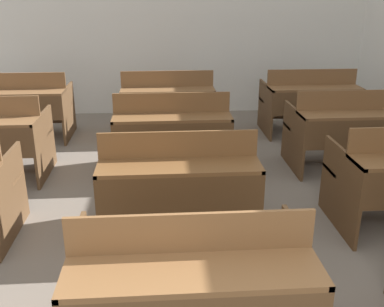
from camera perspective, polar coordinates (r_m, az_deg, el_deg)
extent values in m
cube|color=silver|center=(7.11, -2.28, 17.18)|extent=(6.04, 0.06, 3.01)
cube|color=brown|center=(2.53, -14.32, -18.07)|extent=(0.03, 0.79, 0.68)
cube|color=brown|center=(2.59, 13.43, -16.95)|extent=(0.03, 0.79, 0.68)
cube|color=brown|center=(2.12, 0.19, -14.88)|extent=(1.20, 0.34, 0.03)
cube|color=brown|center=(2.19, -0.12, -10.00)|extent=(1.20, 0.02, 0.21)
cube|color=brown|center=(2.64, -0.60, -13.56)|extent=(1.20, 0.31, 0.03)
cube|color=brown|center=(2.79, -0.58, -18.04)|extent=(1.15, 0.04, 0.04)
cube|color=brown|center=(3.81, -22.17, -5.25)|extent=(0.03, 0.79, 0.68)
cube|color=#52351C|center=(3.63, -11.07, -5.32)|extent=(0.03, 0.79, 0.68)
cube|color=#52351C|center=(3.67, 7.48, -4.80)|extent=(0.03, 0.79, 0.68)
cube|color=brown|center=(3.27, -1.62, -1.69)|extent=(1.20, 0.34, 0.03)
cube|color=#52351C|center=(3.19, -1.46, -5.52)|extent=(1.15, 0.02, 0.30)
cube|color=brown|center=(3.37, -1.77, 1.16)|extent=(1.20, 0.02, 0.21)
cube|color=brown|center=(3.79, -1.91, -2.58)|extent=(1.20, 0.31, 0.03)
cube|color=#52351C|center=(3.90, -1.87, -6.15)|extent=(1.15, 0.04, 0.04)
cube|color=brown|center=(3.87, 18.28, -4.35)|extent=(0.03, 0.79, 0.68)
cube|color=brown|center=(4.95, -18.22, 1.01)|extent=(0.03, 0.79, 0.68)
cube|color=brown|center=(4.85, -9.49, 1.41)|extent=(0.03, 0.79, 0.68)
cube|color=brown|center=(4.88, 4.35, 1.75)|extent=(0.03, 0.79, 0.68)
cube|color=brown|center=(4.52, -2.53, 4.57)|extent=(1.20, 0.34, 0.03)
cube|color=brown|center=(4.42, -2.43, 1.94)|extent=(1.15, 0.02, 0.30)
cube|color=brown|center=(4.64, -2.61, 6.49)|extent=(1.20, 0.02, 0.21)
cube|color=brown|center=(5.04, -2.65, 3.25)|extent=(1.20, 0.31, 0.03)
cube|color=brown|center=(5.12, -2.60, 0.44)|extent=(1.15, 0.04, 0.04)
cube|color=brown|center=(5.02, 12.73, 1.83)|extent=(0.03, 0.79, 0.68)
cube|color=brown|center=(4.94, 20.31, 4.66)|extent=(1.20, 0.34, 0.03)
cube|color=brown|center=(4.84, 20.80, 2.25)|extent=(1.15, 0.02, 0.30)
cube|color=brown|center=(5.05, 19.77, 6.43)|extent=(1.20, 0.02, 0.21)
cube|color=brown|center=(5.41, 18.06, 3.46)|extent=(1.20, 0.31, 0.03)
cube|color=brown|center=(5.49, 17.77, 0.84)|extent=(1.15, 0.04, 0.04)
cube|color=brown|center=(6.19, -15.40, 5.06)|extent=(0.03, 0.79, 0.68)
cube|color=brown|center=(6.05, -21.57, 7.19)|extent=(1.20, 0.34, 0.03)
cube|color=brown|center=(5.94, -21.78, 5.27)|extent=(1.15, 0.02, 0.30)
cube|color=brown|center=(6.17, -21.30, 8.58)|extent=(1.20, 0.02, 0.21)
cube|color=brown|center=(6.53, -20.17, 5.99)|extent=(1.20, 0.31, 0.03)
cube|color=brown|center=(6.60, -19.89, 3.79)|extent=(1.15, 0.04, 0.04)
cube|color=brown|center=(6.10, -8.64, 5.34)|extent=(0.03, 0.79, 0.68)
cube|color=brown|center=(6.12, 2.43, 5.60)|extent=(0.03, 0.79, 0.68)
cube|color=brown|center=(5.79, -3.11, 8.03)|extent=(1.20, 0.34, 0.03)
cube|color=brown|center=(5.67, -3.04, 6.05)|extent=(1.15, 0.02, 0.30)
cube|color=brown|center=(5.92, -3.16, 9.47)|extent=(1.20, 0.02, 0.21)
cube|color=brown|center=(6.29, -3.16, 6.70)|extent=(1.20, 0.31, 0.03)
cube|color=brown|center=(6.36, -3.11, 4.40)|extent=(1.15, 0.04, 0.04)
cube|color=brown|center=(6.22, 9.31, 5.61)|extent=(0.03, 0.79, 0.68)
cube|color=brown|center=(6.59, 19.33, 5.55)|extent=(0.03, 0.79, 0.68)
cube|color=brown|center=(6.11, 15.38, 7.99)|extent=(1.20, 0.34, 0.03)
cube|color=brown|center=(6.00, 15.71, 6.11)|extent=(1.15, 0.02, 0.30)
cube|color=brown|center=(6.23, 15.01, 9.36)|extent=(1.20, 0.02, 0.21)
cube|color=brown|center=(6.59, 13.89, 6.75)|extent=(1.20, 0.31, 0.03)
cube|color=brown|center=(6.65, 13.70, 4.55)|extent=(1.15, 0.04, 0.04)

